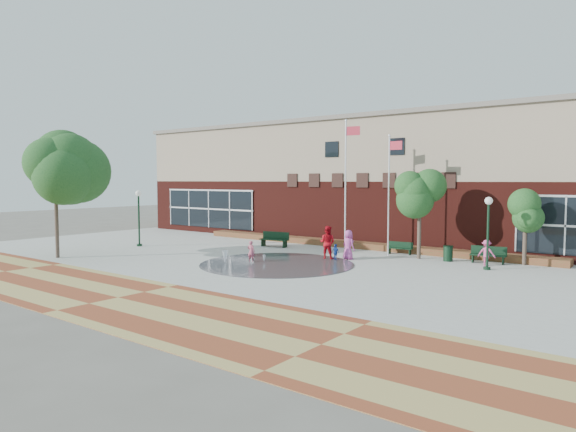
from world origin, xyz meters
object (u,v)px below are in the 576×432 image
Objects in this scene: flagpole_left at (346,179)px; trash_can at (448,253)px; flagpole_right at (389,189)px; child_splash at (251,251)px; tree_big_left at (55,161)px; bench_left at (274,242)px.

trash_can is (6.28, 0.69, -4.19)m from flagpole_left.
child_splash is at bearing -124.52° from flagpole_right.
flagpole_right is at bearing -137.38° from child_splash.
child_splash is at bearing -124.24° from flagpole_left.
trash_can is at bearing 33.88° from tree_big_left.
trash_can is at bearing -6.47° from flagpole_left.
flagpole_right is at bearing -0.07° from flagpole_left.
trash_can is at bearing -152.19° from child_splash.
trash_can is 11.13m from child_splash.
trash_can is 23.31m from tree_big_left.
tree_big_left is at bearing -146.12° from trash_can.
flagpole_right is 6.06× the size of child_splash.
child_splash is (-2.45, -6.21, -4.05)m from flagpole_left.
flagpole_right is (2.66, 0.60, -0.56)m from flagpole_left.
flagpole_left is at bearing -173.74° from trash_can.
flagpole_left reaches higher than flagpole_right.
flagpole_right reaches higher than trash_can.
flagpole_right is 3.45× the size of bench_left.
flagpole_right is 5.13m from trash_can.
child_splash is at bearing 29.64° from tree_big_left.
bench_left is at bearing -171.19° from flagpole_right.
flagpole_left is 3.93× the size of bench_left.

